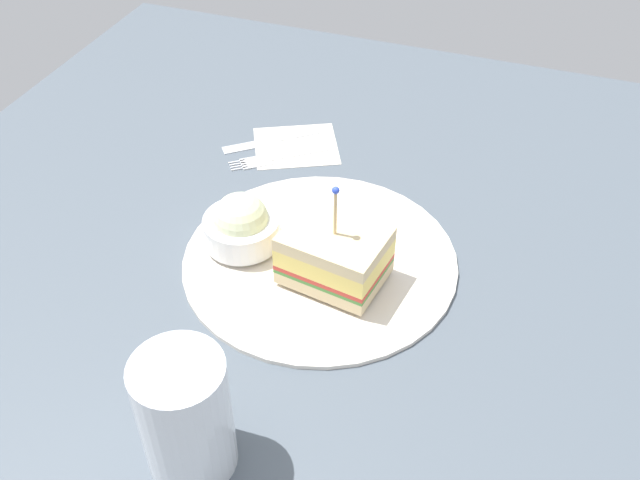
% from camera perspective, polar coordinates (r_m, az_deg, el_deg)
% --- Properties ---
extents(ground_plane, '(0.99, 0.99, 0.02)m').
position_cam_1_polar(ground_plane, '(0.74, 0.00, -2.28)').
color(ground_plane, '#4C5660').
extents(plate, '(0.28, 0.28, 0.01)m').
position_cam_1_polar(plate, '(0.73, 0.00, -1.45)').
color(plate, silver).
rests_on(plate, ground_plane).
extents(sandwich_half_center, '(0.09, 0.10, 0.11)m').
position_cam_1_polar(sandwich_half_center, '(0.69, 1.15, -1.19)').
color(sandwich_half_center, beige).
rests_on(sandwich_half_center, plate).
extents(coleslaw_bowl, '(0.08, 0.08, 0.06)m').
position_cam_1_polar(coleslaw_bowl, '(0.74, -6.20, 1.21)').
color(coleslaw_bowl, white).
rests_on(coleslaw_bowl, plate).
extents(drink_glass, '(0.07, 0.07, 0.11)m').
position_cam_1_polar(drink_glass, '(0.56, -10.43, -13.90)').
color(drink_glass, silver).
rests_on(drink_glass, ground_plane).
extents(napkin, '(0.13, 0.13, 0.00)m').
position_cam_1_polar(napkin, '(0.90, -1.90, 7.42)').
color(napkin, beige).
rests_on(napkin, ground_plane).
extents(fork, '(0.08, 0.10, 0.00)m').
position_cam_1_polar(fork, '(0.88, -4.09, 6.35)').
color(fork, silver).
rests_on(fork, ground_plane).
extents(knife, '(0.09, 0.10, 0.00)m').
position_cam_1_polar(knife, '(0.91, -4.24, 7.71)').
color(knife, silver).
rests_on(knife, ground_plane).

